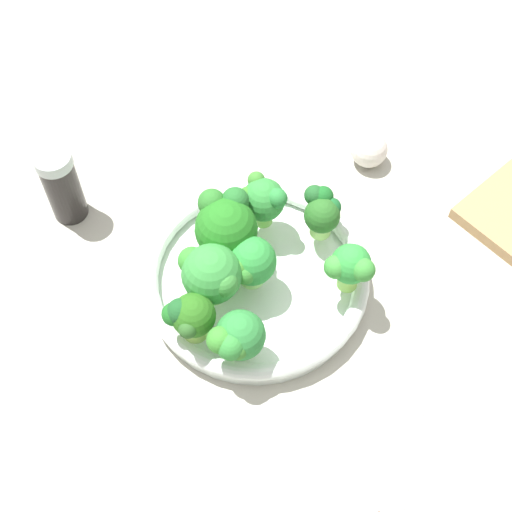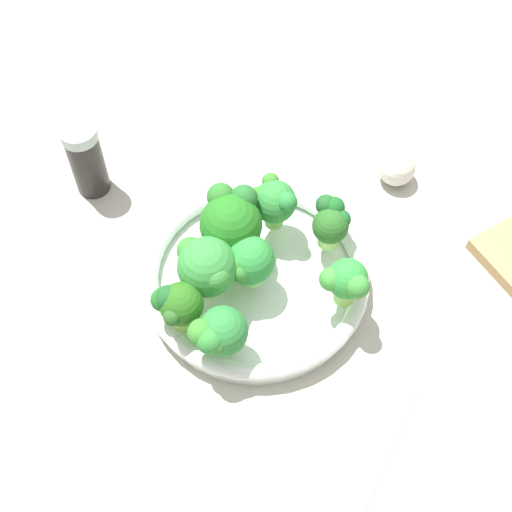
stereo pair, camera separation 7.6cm
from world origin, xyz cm
name	(u,v)px [view 1 (the left image)]	position (x,y,z in cm)	size (l,w,h in cm)	color
ground_plane	(278,277)	(0.00, 0.00, -1.25)	(130.00, 130.00, 2.50)	#B0AFA0
bowl	(256,278)	(-0.07, 3.22, 1.70)	(25.35, 25.35, 3.34)	white
broccoli_floret_0	(263,200)	(5.06, -1.32, 7.31)	(5.54, 4.89, 6.46)	#78BC4F
broccoli_floret_1	(237,338)	(-7.14, 10.47, 6.87)	(5.13, 6.10, 5.99)	#84BE5C
broccoli_floret_2	(350,267)	(-7.29, -3.67, 7.35)	(5.06, 5.09, 6.32)	#87C44E
broccoli_floret_3	(320,210)	(0.69, -6.02, 6.64)	(4.86, 4.39, 5.50)	#99CF66
broccoli_floret_4	(250,263)	(-0.74, 4.42, 6.84)	(5.28, 5.61, 6.26)	#8CC76A
broccoli_floret_5	(209,272)	(0.37, 8.76, 7.68)	(7.19, 6.35, 7.57)	#86CC68
broccoli_floret_6	(190,317)	(-2.45, 13.02, 6.88)	(4.63, 5.14, 5.97)	#84BA4D
broccoli_floret_7	(226,226)	(4.00, 4.30, 8.05)	(7.70, 7.10, 8.03)	#82BC5C
garlic_bulb	(369,150)	(6.89, -19.00, 2.29)	(4.59, 4.59, 4.59)	silver
pepper_shaker	(62,185)	(21.42, 15.63, 5.24)	(4.32, 4.32, 10.36)	black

